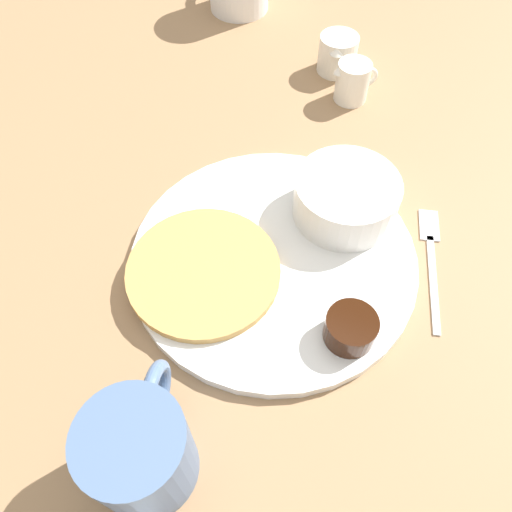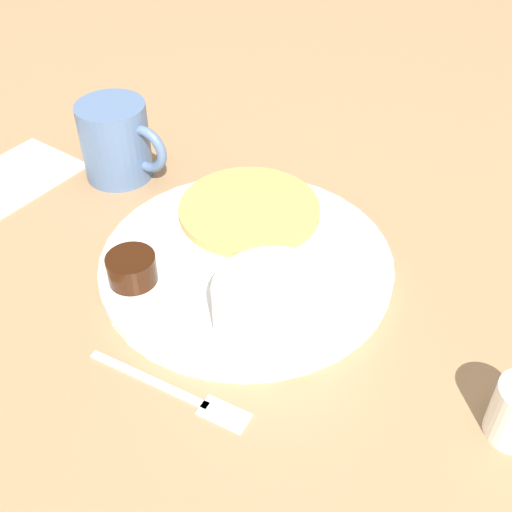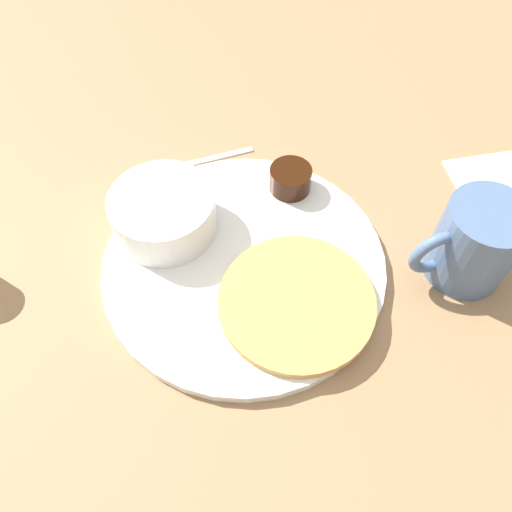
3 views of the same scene
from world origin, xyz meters
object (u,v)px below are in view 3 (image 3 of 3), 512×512
plate (244,263)px  fork (178,166)px  bowl (163,212)px  coffee_mug (473,243)px

plate → fork: (0.14, 0.08, -0.00)m
plate → bowl: 0.10m
plate → bowl: bearing=61.5°
plate → bowl: size_ratio=2.67×
plate → bowl: (0.04, 0.08, 0.03)m
plate → coffee_mug: (-0.01, -0.22, 0.04)m
coffee_mug → bowl: bearing=80.1°
fork → bowl: bearing=178.1°
bowl → fork: bearing=-1.9°
bowl → coffee_mug: 0.30m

